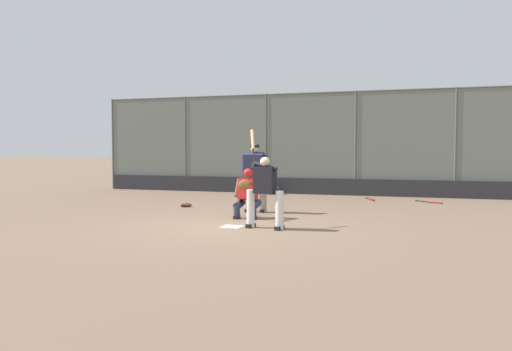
{
  "coord_description": "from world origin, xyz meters",
  "views": [
    {
      "loc": [
        -3.65,
        9.87,
        1.65
      ],
      "look_at": [
        -0.22,
        -1.0,
        1.05
      ],
      "focal_mm": 35.0,
      "sensor_mm": 36.0,
      "label": 1
    }
  ],
  "objects_px": {
    "spare_bat_near_backstop": "(432,202)",
    "spare_bat_by_padding": "(371,199)",
    "catcher_behind_plate": "(247,192)",
    "umpire_home": "(255,176)",
    "batter_at_plate": "(265,190)",
    "equipment_bag_dugout_side": "(266,190)",
    "fielding_glove_on_dirt": "(186,205)"
  },
  "relations": [
    {
      "from": "catcher_behind_plate",
      "to": "equipment_bag_dugout_side",
      "type": "distance_m",
      "value": 6.44
    },
    {
      "from": "spare_bat_by_padding",
      "to": "batter_at_plate",
      "type": "bearing_deg",
      "value": -35.66
    },
    {
      "from": "umpire_home",
      "to": "spare_bat_by_padding",
      "type": "xyz_separation_m",
      "value": [
        -2.66,
        -4.01,
        -0.93
      ]
    },
    {
      "from": "spare_bat_near_backstop",
      "to": "equipment_bag_dugout_side",
      "type": "height_order",
      "value": "equipment_bag_dugout_side"
    },
    {
      "from": "catcher_behind_plate",
      "to": "umpire_home",
      "type": "xyz_separation_m",
      "value": [
        0.17,
        -1.14,
        0.34
      ]
    },
    {
      "from": "umpire_home",
      "to": "spare_bat_near_backstop",
      "type": "distance_m",
      "value": 5.95
    },
    {
      "from": "spare_bat_near_backstop",
      "to": "fielding_glove_on_dirt",
      "type": "xyz_separation_m",
      "value": [
        6.76,
        3.23,
        0.02
      ]
    },
    {
      "from": "batter_at_plate",
      "to": "catcher_behind_plate",
      "type": "distance_m",
      "value": 1.64
    },
    {
      "from": "umpire_home",
      "to": "equipment_bag_dugout_side",
      "type": "xyz_separation_m",
      "value": [
        1.21,
        -5.13,
        -0.82
      ]
    },
    {
      "from": "batter_at_plate",
      "to": "equipment_bag_dugout_side",
      "type": "xyz_separation_m",
      "value": [
        2.23,
        -7.66,
        -0.67
      ]
    },
    {
      "from": "fielding_glove_on_dirt",
      "to": "catcher_behind_plate",
      "type": "bearing_deg",
      "value": 145.34
    },
    {
      "from": "batter_at_plate",
      "to": "fielding_glove_on_dirt",
      "type": "bearing_deg",
      "value": -33.37
    },
    {
      "from": "spare_bat_near_backstop",
      "to": "spare_bat_by_padding",
      "type": "xyz_separation_m",
      "value": [
        1.86,
        -0.27,
        0.0
      ]
    },
    {
      "from": "catcher_behind_plate",
      "to": "umpire_home",
      "type": "bearing_deg",
      "value": -82.56
    },
    {
      "from": "umpire_home",
      "to": "equipment_bag_dugout_side",
      "type": "relative_size",
      "value": 1.44
    },
    {
      "from": "batter_at_plate",
      "to": "catcher_behind_plate",
      "type": "bearing_deg",
      "value": -48.78
    },
    {
      "from": "umpire_home",
      "to": "fielding_glove_on_dirt",
      "type": "distance_m",
      "value": 2.47
    },
    {
      "from": "batter_at_plate",
      "to": "umpire_home",
      "type": "relative_size",
      "value": 1.17
    },
    {
      "from": "catcher_behind_plate",
      "to": "equipment_bag_dugout_side",
      "type": "xyz_separation_m",
      "value": [
        1.38,
        -6.27,
        -0.47
      ]
    },
    {
      "from": "batter_at_plate",
      "to": "spare_bat_by_padding",
      "type": "relative_size",
      "value": 2.47
    },
    {
      "from": "catcher_behind_plate",
      "to": "equipment_bag_dugout_side",
      "type": "height_order",
      "value": "catcher_behind_plate"
    },
    {
      "from": "catcher_behind_plate",
      "to": "spare_bat_near_backstop",
      "type": "relative_size",
      "value": 1.51
    },
    {
      "from": "spare_bat_near_backstop",
      "to": "fielding_glove_on_dirt",
      "type": "bearing_deg",
      "value": -124.29
    },
    {
      "from": "batter_at_plate",
      "to": "catcher_behind_plate",
      "type": "relative_size",
      "value": 1.75
    },
    {
      "from": "spare_bat_near_backstop",
      "to": "spare_bat_by_padding",
      "type": "distance_m",
      "value": 1.88
    },
    {
      "from": "batter_at_plate",
      "to": "umpire_home",
      "type": "distance_m",
      "value": 2.73
    },
    {
      "from": "batter_at_plate",
      "to": "spare_bat_near_backstop",
      "type": "bearing_deg",
      "value": -109.41
    },
    {
      "from": "spare_bat_by_padding",
      "to": "equipment_bag_dugout_side",
      "type": "distance_m",
      "value": 4.03
    },
    {
      "from": "equipment_bag_dugout_side",
      "to": "catcher_behind_plate",
      "type": "bearing_deg",
      "value": 102.4
    },
    {
      "from": "batter_at_plate",
      "to": "spare_bat_near_backstop",
      "type": "height_order",
      "value": "batter_at_plate"
    },
    {
      "from": "catcher_behind_plate",
      "to": "spare_bat_near_backstop",
      "type": "bearing_deg",
      "value": -132.56
    },
    {
      "from": "batter_at_plate",
      "to": "umpire_home",
      "type": "bearing_deg",
      "value": -58.36
    }
  ]
}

